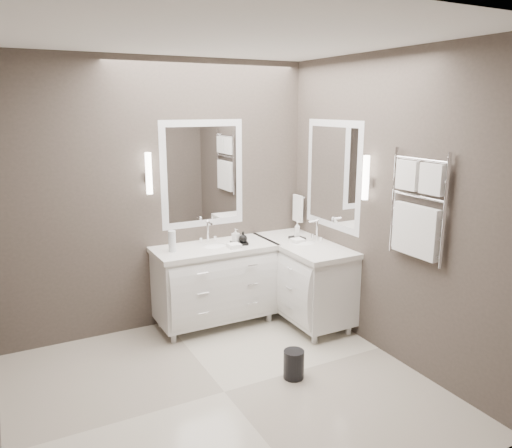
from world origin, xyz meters
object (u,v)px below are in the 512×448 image
vanity_back (215,280)px  towel_ladder (417,212)px  waste_bin (294,364)px  vanity_right (303,276)px

vanity_back → towel_ladder: (1.10, -1.63, 0.91)m
waste_bin → vanity_back: bearing=96.9°
vanity_right → towel_ladder: 1.60m
vanity_back → towel_ladder: towel_ladder is taller
vanity_right → towel_ladder: (0.23, -1.30, 0.91)m
vanity_back → waste_bin: vanity_back is taller
vanity_back → vanity_right: 0.93m
vanity_back → waste_bin: (0.16, -1.30, -0.36)m
vanity_right → waste_bin: bearing=-126.4°
waste_bin → vanity_right: bearing=53.6°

